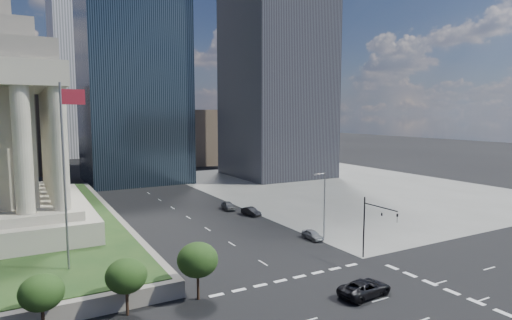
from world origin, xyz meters
TOP-DOWN VIEW (x-y plane):
  - ground at (0.00, 100.00)m, footprint 500.00×500.00m
  - sidewalk_ne at (46.00, 60.00)m, footprint 68.00×90.00m
  - flagpole at (-21.83, 24.00)m, footprint 2.52×0.24m
  - midrise_glass at (2.00, 95.00)m, footprint 26.00×26.00m
  - highrise_ne at (42.00, 85.00)m, footprint 26.00×28.00m
  - building_filler_ne at (32.00, 130.00)m, footprint 20.00×30.00m
  - building_filler_nw at (-30.00, 130.00)m, footprint 24.00×30.00m
  - traffic_signal_ne at (12.50, 13.70)m, footprint 0.30×5.74m
  - street_lamp_north at (13.33, 25.00)m, footprint 2.13×0.22m
  - pickup_truck at (4.29, 6.48)m, footprint 6.23×3.32m
  - parked_sedan_near at (11.50, 25.17)m, footprint 1.81×4.16m
  - parked_sedan_mid at (10.68, 42.91)m, footprint 4.59×2.22m
  - parked_sedan_far at (9.00, 49.14)m, footprint 2.48×4.83m

SIDE VIEW (x-z plane):
  - ground at x=0.00m, z-range 0.00..0.00m
  - sidewalk_ne at x=46.00m, z-range 0.00..0.03m
  - parked_sedan_near at x=11.50m, z-range 0.00..1.39m
  - parked_sedan_mid at x=10.68m, z-range 0.00..1.45m
  - parked_sedan_far at x=9.00m, z-range 0.00..1.57m
  - pickup_truck at x=4.29m, z-range 0.00..1.67m
  - traffic_signal_ne at x=12.50m, z-range 1.25..9.25m
  - street_lamp_north at x=13.33m, z-range 0.66..10.66m
  - building_filler_ne at x=32.00m, z-range 0.00..20.00m
  - flagpole at x=-21.83m, z-range 3.11..23.11m
  - building_filler_nw at x=-30.00m, z-range 0.00..28.00m
  - midrise_glass at x=2.00m, z-range 0.00..60.00m
  - highrise_ne at x=42.00m, z-range 0.00..100.00m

